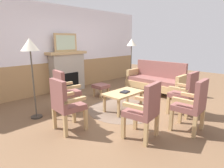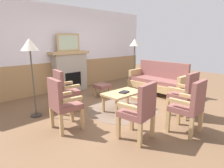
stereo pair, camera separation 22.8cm
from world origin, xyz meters
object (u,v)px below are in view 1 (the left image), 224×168
object	(u,v)px
coffee_table	(123,94)
floor_lamp_by_chairs	(30,50)
armchair_front_center	(145,108)
floor_lamp_by_couch	(132,45)
couch	(156,81)
armchair_front_left	(193,103)
armchair_near_fireplace	(65,103)
framed_picture	(66,43)
armchair_corner_left	(186,91)
armchair_by_window_left	(65,89)
fireplace	(67,71)
book_on_table	(125,92)
footstool	(101,87)

from	to	relation	value
coffee_table	floor_lamp_by_chairs	distance (m)	2.24
armchair_front_center	floor_lamp_by_couch	xyz separation A→B (m)	(2.97, 2.60, 0.91)
couch	armchair_front_left	xyz separation A→B (m)	(-1.81, -1.82, 0.14)
coffee_table	armchair_near_fireplace	bearing A→B (deg)	177.13
framed_picture	armchair_corner_left	world-z (taller)	framed_picture
couch	floor_lamp_by_couch	xyz separation A→B (m)	(0.36, 1.26, 1.05)
armchair_front_left	armchair_front_center	xyz separation A→B (m)	(-0.81, 0.47, 0.00)
armchair_front_left	floor_lamp_by_couch	xyz separation A→B (m)	(2.16, 3.08, 0.91)
armchair_corner_left	armchair_near_fireplace	bearing A→B (deg)	150.64
armchair_near_fireplace	armchair_by_window_left	size ratio (longest dim) A/B	1.00
armchair_by_window_left	floor_lamp_by_couch	xyz separation A→B (m)	(3.20, 0.58, 0.91)
couch	armchair_corner_left	bearing A→B (deg)	-128.31
fireplace	book_on_table	distance (m)	2.50
framed_picture	couch	world-z (taller)	framed_picture
armchair_by_window_left	coffee_table	bearing A→B (deg)	-40.99
framed_picture	armchair_by_window_left	distance (m)	2.16
floor_lamp_by_couch	armchair_near_fireplace	bearing A→B (deg)	-159.37
book_on_table	framed_picture	bearing A→B (deg)	88.07
armchair_by_window_left	armchair_front_center	size ratio (longest dim) A/B	1.00
armchair_corner_left	floor_lamp_by_chairs	xyz separation A→B (m)	(-2.37, 2.25, 0.91)
fireplace	armchair_front_left	bearing A→B (deg)	-90.90
armchair_near_fireplace	floor_lamp_by_couch	distance (m)	4.07
framed_picture	armchair_by_window_left	size ratio (longest dim) A/B	0.82
armchair_front_center	armchair_corner_left	distance (m)	1.51
book_on_table	floor_lamp_by_chairs	distance (m)	2.22
coffee_table	book_on_table	world-z (taller)	book_on_table
fireplace	book_on_table	world-z (taller)	fireplace
book_on_table	armchair_by_window_left	xyz separation A→B (m)	(-1.02, 0.94, 0.08)
armchair_front_center	couch	bearing A→B (deg)	27.25
armchair_near_fireplace	floor_lamp_by_chairs	xyz separation A→B (m)	(-0.12, 0.98, 0.91)
coffee_table	armchair_corner_left	distance (m)	1.39
armchair_by_window_left	armchair_corner_left	size ratio (longest dim) A/B	1.00
armchair_front_left	armchair_near_fireplace	bearing A→B (deg)	132.63
armchair_front_center	framed_picture	bearing A→B (deg)	76.33
couch	armchair_by_window_left	bearing A→B (deg)	166.59
coffee_table	armchair_corner_left	xyz separation A→B (m)	(0.71, -1.19, 0.15)
armchair_near_fireplace	armchair_corner_left	bearing A→B (deg)	-29.36
armchair_corner_left	floor_lamp_by_chairs	world-z (taller)	floor_lamp_by_chairs
footstool	armchair_front_center	world-z (taller)	armchair_front_center
armchair_front_left	couch	bearing A→B (deg)	45.20
coffee_table	armchair_front_left	xyz separation A→B (m)	(0.01, -1.60, 0.15)
book_on_table	floor_lamp_by_chairs	size ratio (longest dim) A/B	0.13
coffee_table	armchair_front_center	xyz separation A→B (m)	(-0.80, -1.13, 0.15)
fireplace	book_on_table	size ratio (longest dim) A/B	5.84
armchair_front_center	floor_lamp_by_chairs	world-z (taller)	floor_lamp_by_chairs
couch	floor_lamp_by_couch	distance (m)	1.68
couch	coffee_table	bearing A→B (deg)	-173.26
armchair_by_window_left	armchair_front_center	bearing A→B (deg)	-83.46
coffee_table	floor_lamp_by_chairs	size ratio (longest dim) A/B	0.57
couch	floor_lamp_by_couch	bearing A→B (deg)	74.17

